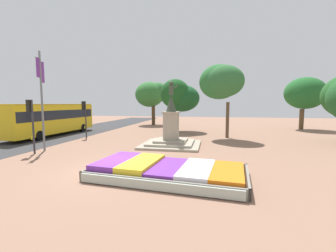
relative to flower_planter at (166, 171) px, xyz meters
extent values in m
plane|color=#8C6651|center=(-2.92, 0.31, -0.29)|extent=(94.18, 94.18, 0.00)
cube|color=#38281C|center=(0.12, 0.05, -0.09)|extent=(7.05, 3.94, 0.40)
cube|color=gray|center=(-0.06, -1.61, -0.07)|extent=(6.91, 0.84, 0.44)
cube|color=gray|center=(0.30, 1.71, -0.07)|extent=(6.91, 0.84, 0.44)
cube|color=gray|center=(-3.28, 0.41, -0.07)|extent=(0.47, 3.43, 0.44)
cube|color=gray|center=(3.52, -0.32, -0.07)|extent=(0.47, 3.43, 0.44)
cube|color=#72339E|center=(-2.48, 0.32, 0.25)|extent=(1.62, 3.16, 0.27)
cube|color=yellow|center=(-1.18, 0.18, 0.25)|extent=(1.62, 3.16, 0.27)
cube|color=#72339E|center=(0.12, 0.05, 0.18)|extent=(1.62, 3.16, 0.13)
cube|color=white|center=(1.42, -0.09, 0.20)|extent=(1.62, 3.16, 0.18)
cube|color=orange|center=(2.72, -0.23, 0.19)|extent=(1.62, 3.16, 0.16)
cube|color=#B2BCAD|center=(-0.07, -1.66, -0.07)|extent=(6.58, 0.90, 0.36)
cube|color=gray|center=(-1.13, 7.67, -0.21)|extent=(4.54, 4.54, 0.17)
cube|color=#A09681|center=(-1.13, 7.67, -0.04)|extent=(3.49, 3.49, 0.17)
cube|color=#9F9480|center=(-1.13, 7.67, 0.13)|extent=(2.44, 2.44, 0.17)
cube|color=#9E937F|center=(-1.13, 7.67, 1.25)|extent=(1.10, 1.10, 2.09)
cube|color=#9E937F|center=(-1.13, 7.67, 2.36)|extent=(1.30, 1.30, 0.12)
cone|color=#384233|center=(-1.13, 7.67, 3.07)|extent=(0.83, 0.83, 1.30)
cylinder|color=#384233|center=(-1.13, 7.67, 4.10)|extent=(0.35, 0.35, 0.76)
sphere|color=#384233|center=(-1.13, 7.67, 4.64)|extent=(0.33, 0.33, 0.33)
cylinder|color=#384233|center=(-0.91, 7.65, 4.25)|extent=(0.66, 0.16, 0.47)
cylinder|color=#2D2D33|center=(-9.57, 3.02, 1.51)|extent=(0.12, 0.12, 3.60)
cube|color=black|center=(-9.77, 3.00, 2.90)|extent=(0.26, 0.30, 0.80)
cylinder|color=#4B0808|center=(-9.90, 2.99, 3.17)|extent=(0.04, 0.14, 0.14)
cylinder|color=#543E08|center=(-9.90, 2.99, 2.90)|extent=(0.04, 0.14, 0.14)
cylinder|color=green|center=(-9.90, 2.99, 2.64)|extent=(0.04, 0.14, 0.14)
cube|color=gold|center=(-9.67, 3.01, 0.76)|extent=(0.11, 0.17, 0.20)
cylinder|color=#2D2D33|center=(-9.95, 10.00, 1.49)|extent=(0.12, 0.12, 3.57)
cube|color=black|center=(-10.15, 10.01, 2.88)|extent=(0.25, 0.29, 0.80)
cylinder|color=#4B0808|center=(-10.28, 10.02, 3.14)|extent=(0.04, 0.14, 0.14)
cylinder|color=yellow|center=(-10.28, 10.02, 2.88)|extent=(0.04, 0.14, 0.14)
cylinder|color=#0D4211|center=(-10.28, 10.02, 2.61)|extent=(0.04, 0.14, 0.14)
cube|color=gold|center=(-10.05, 10.01, 0.76)|extent=(0.11, 0.17, 0.20)
cylinder|color=slate|center=(-9.64, 4.02, 3.17)|extent=(0.14, 0.14, 6.92)
cube|color=#6B2D8C|center=(-9.68, 4.27, 5.23)|extent=(0.08, 0.37, 1.44)
cylinder|color=slate|center=(-9.68, 4.27, 5.95)|extent=(0.11, 0.51, 0.03)
cube|color=#6B2D8C|center=(-9.60, 3.76, 5.49)|extent=(0.08, 0.38, 1.32)
cylinder|color=slate|center=(-9.60, 3.76, 6.15)|extent=(0.11, 0.52, 0.03)
cube|color=gold|center=(-14.41, 10.94, 1.49)|extent=(2.77, 11.35, 2.85)
cube|color=black|center=(-14.41, 10.94, 1.91)|extent=(2.78, 11.02, 0.91)
cube|color=#B79214|center=(-14.41, 10.94, 2.96)|extent=(2.71, 11.13, 0.10)
cylinder|color=black|center=(-15.45, 14.64, 0.16)|extent=(0.30, 0.91, 0.90)
cylinder|color=black|center=(-13.18, 14.58, 0.16)|extent=(0.30, 0.91, 0.90)
cylinder|color=black|center=(-15.63, 7.87, 0.16)|extent=(0.30, 0.91, 0.90)
cylinder|color=black|center=(-13.36, 7.81, 0.16)|extent=(0.30, 0.91, 0.90)
cylinder|color=#4C3823|center=(-2.47, 16.87, 0.91)|extent=(0.35, 0.35, 2.41)
ellipsoid|color=#194D24|center=(-1.54, 17.13, 3.69)|extent=(4.24, 4.27, 3.20)
ellipsoid|color=#1B4F20|center=(-2.20, 16.21, 4.19)|extent=(3.42, 3.06, 3.39)
cylinder|color=brown|center=(13.53, 22.19, 1.03)|extent=(0.56, 0.56, 2.64)
ellipsoid|color=#215F28|center=(13.72, 22.03, 4.39)|extent=(4.98, 4.74, 4.04)
ellipsoid|color=#215F2A|center=(13.54, 21.42, 4.26)|extent=(4.11, 3.52, 3.27)
cylinder|color=#4C3823|center=(-6.94, 24.29, 1.22)|extent=(0.54, 0.54, 3.02)
ellipsoid|color=#316E31|center=(-7.60, 24.51, 4.48)|extent=(4.44, 4.74, 3.88)
ellipsoid|color=#2D6D34|center=(-7.65, 25.18, 4.79)|extent=(3.77, 3.47, 3.02)
ellipsoid|color=#306B32|center=(-6.41, 24.92, 4.82)|extent=(3.58, 3.19, 3.07)
cylinder|color=brown|center=(3.55, 12.83, 1.46)|extent=(0.32, 0.32, 3.49)
ellipsoid|color=#2A6A31|center=(2.67, 12.44, 5.11)|extent=(3.78, 3.46, 3.29)
ellipsoid|color=#2E6734|center=(3.11, 11.95, 5.13)|extent=(3.64, 3.28, 2.95)
camera|label=1|loc=(2.01, -9.75, 3.05)|focal=24.00mm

